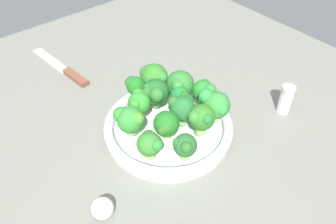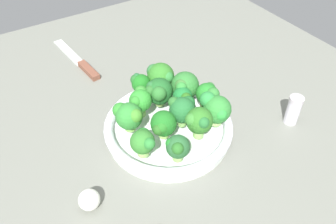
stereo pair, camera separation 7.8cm
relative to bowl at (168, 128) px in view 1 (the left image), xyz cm
name	(u,v)px [view 1 (the left image)]	position (x,y,z in cm)	size (l,w,h in cm)	color
ground_plane	(158,128)	(3.99, -0.10, -3.29)	(130.00, 130.00, 2.50)	slate
bowl	(168,128)	(0.00, 0.00, 0.00)	(29.84, 29.84, 4.00)	white
broccoli_floret_0	(180,85)	(4.72, -7.62, 6.04)	(6.78, 6.95, 7.35)	#82B450
broccoli_floret_1	(139,103)	(5.44, 4.02, 6.32)	(5.63, 5.43, 6.94)	#7BB854
broccoli_floret_2	(201,118)	(-7.37, -3.04, 6.58)	(6.06, 6.12, 7.56)	#94CF65
broccoli_floret_3	(180,95)	(1.71, -5.07, 6.09)	(5.48, 4.54, 6.35)	#93CD65
broccoli_floret_4	(182,107)	(-2.05, -2.31, 6.46)	(6.03, 6.73, 7.31)	#7FB159
broccoli_floret_5	(185,146)	(-10.46, 4.35, 5.68)	(4.98, 4.87, 6.22)	#94C766
broccoli_floret_6	(166,125)	(-3.43, 3.38, 5.62)	(5.67, 6.08, 6.52)	#93C45C
broccoli_floret_7	(130,119)	(2.69, 8.44, 5.89)	(7.00, 6.02, 6.83)	#7AB650
broccoli_floret_8	(150,144)	(-5.40, 9.33, 5.57)	(6.21, 5.12, 6.21)	#9DD36B
broccoli_floret_9	(155,92)	(6.14, -1.17, 6.15)	(7.11, 7.01, 7.17)	#8EBE5A
broccoli_floret_10	(135,86)	(11.38, 0.78, 5.80)	(4.72, 4.58, 6.28)	#93D05C
broccoli_floret_11	(154,77)	(10.97, -4.67, 6.24)	(7.14, 6.72, 7.55)	#8AC559
broccoli_floret_12	(204,91)	(-0.46, -10.67, 5.81)	(6.16, 5.46, 6.66)	#A2D567
broccoli_floret_13	(215,104)	(-5.80, -8.84, 6.13)	(7.79, 6.34, 7.37)	#9DCA6B
knife	(66,71)	(37.80, 6.63, -1.49)	(26.71, 4.77, 1.50)	silver
garlic_bulb	(102,208)	(-8.58, 23.19, 0.09)	(4.25, 4.25, 4.25)	white
pepper_shaker	(286,99)	(-12.34, -27.57, 1.82)	(3.38, 3.38, 7.63)	silver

